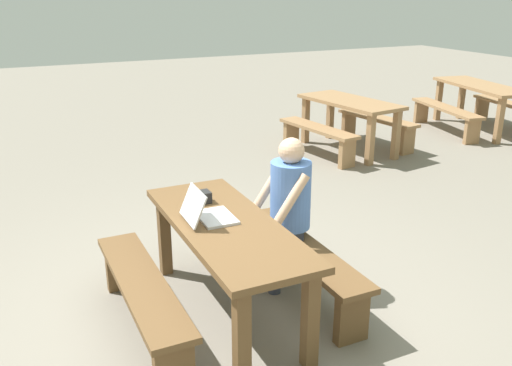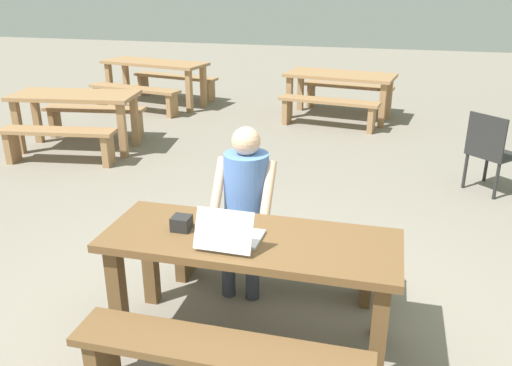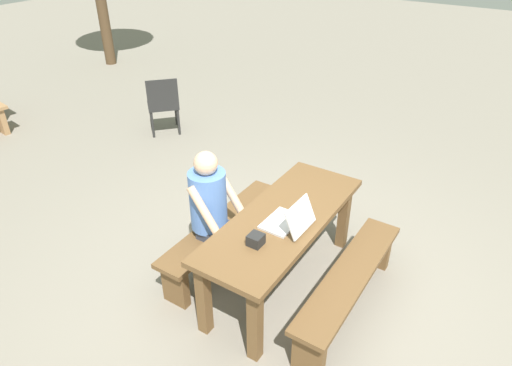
{
  "view_description": "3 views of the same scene",
  "coord_description": "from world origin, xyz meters",
  "views": [
    {
      "loc": [
        3.34,
        -1.36,
        2.32
      ],
      "look_at": [
        -0.03,
        0.25,
        0.99
      ],
      "focal_mm": 38.86,
      "sensor_mm": 36.0,
      "label": 1
    },
    {
      "loc": [
        0.73,
        -2.74,
        2.2
      ],
      "look_at": [
        -0.03,
        0.25,
        0.99
      ],
      "focal_mm": 37.14,
      "sensor_mm": 36.0,
      "label": 2
    },
    {
      "loc": [
        -2.7,
        -1.47,
        2.92
      ],
      "look_at": [
        -0.03,
        0.25,
        0.99
      ],
      "focal_mm": 31.94,
      "sensor_mm": 36.0,
      "label": 3
    }
  ],
  "objects": [
    {
      "name": "bench_mid_north",
      "position": [
        0.03,
        6.47,
        0.32
      ],
      "size": [
        1.56,
        0.52,
        0.44
      ],
      "rotation": [
        0.0,
        0.0,
        -0.15
      ],
      "color": "#9E754C",
      "rests_on": "ground"
    },
    {
      "name": "person_seated",
      "position": [
        -0.2,
        0.6,
        0.72
      ],
      "size": [
        0.43,
        0.42,
        1.24
      ],
      "color": "#333847",
      "rests_on": "ground"
    },
    {
      "name": "picnic_table_distant",
      "position": [
        -3.26,
        3.3,
        0.62
      ],
      "size": [
        1.69,
        0.92,
        0.76
      ],
      "rotation": [
        0.0,
        0.0,
        0.14
      ],
      "color": "#9E754C",
      "rests_on": "ground"
    },
    {
      "name": "bench_distant_south",
      "position": [
        -3.18,
        2.72,
        0.32
      ],
      "size": [
        1.47,
        0.5,
        0.44
      ],
      "rotation": [
        0.0,
        0.0,
        0.14
      ],
      "color": "#9E754C",
      "rests_on": "ground"
    },
    {
      "name": "picnic_table_front",
      "position": [
        0.0,
        0.0,
        0.61
      ],
      "size": [
        1.79,
        0.67,
        0.74
      ],
      "color": "brown",
      "rests_on": "ground"
    },
    {
      "name": "bench_mid_south",
      "position": [
        -0.16,
        5.21,
        0.32
      ],
      "size": [
        1.56,
        0.52,
        0.44
      ],
      "rotation": [
        0.0,
        0.0,
        -0.15
      ],
      "color": "#9E754C",
      "rests_on": "ground"
    },
    {
      "name": "bench_rear_north",
      "position": [
        -3.23,
        6.61,
        0.32
      ],
      "size": [
        1.73,
        0.62,
        0.43
      ],
      "rotation": [
        0.0,
        0.0,
        -0.19
      ],
      "color": "#9E754C",
      "rests_on": "ground"
    },
    {
      "name": "bench_near",
      "position": [
        0.0,
        -0.63,
        0.32
      ],
      "size": [
        1.59,
        0.3,
        0.43
      ],
      "color": "brown",
      "rests_on": "ground"
    },
    {
      "name": "picnic_table_rear",
      "position": [
        -3.35,
        6.0,
        0.64
      ],
      "size": [
        1.99,
        1.02,
        0.77
      ],
      "rotation": [
        0.0,
        0.0,
        -0.19
      ],
      "color": "#9E754C",
      "rests_on": "ground"
    },
    {
      "name": "bench_far",
      "position": [
        0.0,
        0.63,
        0.32
      ],
      "size": [
        1.59,
        0.3,
        0.43
      ],
      "color": "brown",
      "rests_on": "ground"
    },
    {
      "name": "small_pouch",
      "position": [
        -0.43,
        -0.01,
        0.78
      ],
      "size": [
        0.11,
        0.11,
        0.09
      ],
      "color": "black",
      "rests_on": "picnic_table_front"
    },
    {
      "name": "bench_distant_north",
      "position": [
        -3.34,
        3.88,
        0.32
      ],
      "size": [
        1.47,
        0.5,
        0.44
      ],
      "rotation": [
        0.0,
        0.0,
        0.14
      ],
      "color": "#9E754C",
      "rests_on": "ground"
    },
    {
      "name": "bench_rear_south",
      "position": [
        -3.47,
        5.38,
        0.32
      ],
      "size": [
        1.73,
        0.62,
        0.43
      ],
      "rotation": [
        0.0,
        0.0,
        -0.19
      ],
      "color": "#9E754C",
      "rests_on": "ground"
    },
    {
      "name": "plastic_chair",
      "position": [
        1.82,
        3.05,
        0.46
      ],
      "size": [
        0.62,
        0.62,
        0.87
      ],
      "rotation": [
        0.0,
        0.0,
        2.4
      ],
      "color": "#262626",
      "rests_on": "ground"
    },
    {
      "name": "laptop",
      "position": [
        -0.1,
        -0.11,
        0.79
      ],
      "size": [
        0.35,
        0.35,
        0.24
      ],
      "rotation": [
        0.0,
        0.0,
        3.12
      ],
      "color": "silver",
      "rests_on": "picnic_table_front"
    },
    {
      "name": "picnic_table_mid",
      "position": [
        -0.06,
        5.84,
        0.61
      ],
      "size": [
        1.8,
        1.02,
        0.73
      ],
      "rotation": [
        0.0,
        0.0,
        -0.15
      ],
      "color": "#9E754C",
      "rests_on": "ground"
    },
    {
      "name": "ground_plane",
      "position": [
        0.0,
        0.0,
        0.0
      ],
      "size": [
        30.0,
        30.0,
        0.0
      ],
      "primitive_type": "plane",
      "color": "gray"
    }
  ]
}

